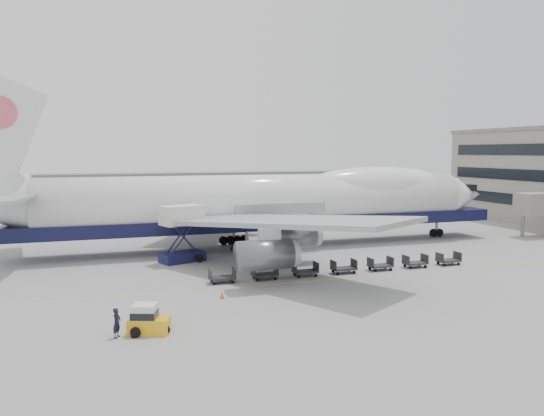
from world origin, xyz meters
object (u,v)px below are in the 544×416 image
object	(u,v)px
airliner	(269,201)
catering_truck	(182,230)
baggage_tug	(147,320)
ground_worker	(117,323)

from	to	relation	value
airliner	catering_truck	bearing A→B (deg)	-153.95
airliner	baggage_tug	size ratio (longest dim) A/B	23.19
airliner	baggage_tug	xyz separation A→B (m)	(-17.17, -27.29, -4.79)
airliner	ground_worker	size ratio (longest dim) A/B	35.44
catering_truck	ground_worker	distance (m)	23.31
baggage_tug	catering_truck	bearing A→B (deg)	94.95
ground_worker	airliner	bearing A→B (deg)	-5.08
baggage_tug	ground_worker	bearing A→B (deg)	-153.24
catering_truck	ground_worker	size ratio (longest dim) A/B	3.18
airliner	ground_worker	world-z (taller)	airliner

